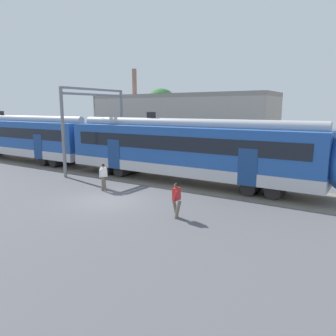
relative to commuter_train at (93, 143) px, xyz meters
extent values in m
plane|color=#515156|center=(7.32, -6.13, -2.25)|extent=(160.00, 160.00, 0.00)
cube|color=slate|center=(-2.48, 0.00, -2.25)|extent=(80.00, 4.40, 0.01)
cube|color=silver|center=(8.52, 0.00, -1.20)|extent=(18.00, 3.06, 0.70)
cube|color=#2351A3|center=(8.52, 0.00, 0.35)|extent=(18.00, 3.00, 2.40)
cube|color=black|center=(8.52, -1.51, 0.55)|extent=(16.56, 0.03, 0.90)
cube|color=navy|center=(13.47, -1.52, -0.50)|extent=(1.10, 0.04, 2.10)
cube|color=navy|center=(3.57, -1.52, -0.50)|extent=(1.10, 0.04, 2.10)
cylinder|color=#A4A4A9|center=(8.52, 0.00, 1.73)|extent=(17.64, 0.70, 0.70)
cube|color=black|center=(5.82, 0.00, 2.28)|extent=(0.70, 0.12, 0.40)
cylinder|color=black|center=(14.80, 0.00, -1.80)|extent=(0.90, 2.40, 0.90)
cylinder|color=black|center=(13.40, 0.00, -1.80)|extent=(0.90, 2.40, 0.90)
cylinder|color=black|center=(3.64, 0.00, -1.80)|extent=(0.90, 2.40, 0.90)
cylinder|color=black|center=(2.24, 0.00, -1.80)|extent=(0.90, 2.40, 0.90)
cube|color=silver|center=(-10.08, 0.00, -1.20)|extent=(18.00, 3.06, 0.70)
cube|color=#2351A3|center=(-10.08, 0.00, 0.35)|extent=(18.00, 3.00, 2.40)
cube|color=black|center=(-10.08, -1.51, 0.55)|extent=(16.56, 0.03, 0.90)
cube|color=navy|center=(-5.13, -1.52, -0.50)|extent=(1.10, 0.04, 2.10)
cylinder|color=#A4A4A9|center=(-10.08, 0.00, 1.73)|extent=(17.64, 0.70, 0.70)
cube|color=black|center=(-12.78, 0.00, 2.28)|extent=(0.70, 0.12, 0.40)
cylinder|color=black|center=(-3.80, 0.00, -1.80)|extent=(0.90, 2.40, 0.90)
cylinder|color=black|center=(-5.20, 0.00, -1.80)|extent=(0.90, 2.40, 0.90)
cylinder|color=#6B6051|center=(5.43, -4.45, -1.82)|extent=(0.38, 0.32, 0.87)
cylinder|color=#6B6051|center=(5.56, -4.75, -1.82)|extent=(0.38, 0.32, 0.87)
cube|color=silver|center=(5.49, -4.60, -1.11)|extent=(0.40, 0.43, 0.56)
cylinder|color=silver|center=(5.43, -4.83, -1.16)|extent=(0.25, 0.21, 0.52)
cylinder|color=silver|center=(5.55, -4.37, -1.16)|extent=(0.25, 0.21, 0.52)
sphere|color=tan|center=(5.47, -4.59, -0.72)|extent=(0.22, 0.22, 0.22)
sphere|color=black|center=(5.49, -4.60, -0.69)|extent=(0.20, 0.20, 0.20)
cylinder|color=#6B6051|center=(11.82, -6.48, -1.82)|extent=(0.36, 0.18, 0.87)
cylinder|color=#6B6051|center=(12.08, -6.68, -1.82)|extent=(0.36, 0.18, 0.87)
cube|color=red|center=(11.95, -6.58, -1.11)|extent=(0.27, 0.38, 0.56)
cylinder|color=red|center=(12.01, -6.80, -1.16)|extent=(0.25, 0.11, 0.52)
cylinder|color=red|center=(11.89, -6.35, -1.16)|extent=(0.25, 0.11, 0.52)
sphere|color=brown|center=(11.93, -6.58, -0.72)|extent=(0.22, 0.22, 0.22)
sphere|color=black|center=(11.95, -6.58, -0.69)|extent=(0.20, 0.20, 0.20)
cylinder|color=gray|center=(0.29, -3.20, 1.00)|extent=(0.24, 0.24, 6.50)
cylinder|color=gray|center=(0.29, 3.20, 1.00)|extent=(0.24, 0.24, 6.50)
cube|color=gray|center=(0.29, 0.00, 4.20)|extent=(0.20, 6.40, 0.16)
cube|color=gray|center=(0.29, 0.00, 3.80)|extent=(0.20, 6.40, 0.16)
cylinder|color=black|center=(0.29, 0.00, 3.20)|extent=(0.03, 0.03, 1.00)
cube|color=#B2A899|center=(2.20, 9.86, 0.75)|extent=(19.02, 5.00, 6.00)
cube|color=gray|center=(2.20, 9.86, 3.95)|extent=(19.02, 5.00, 0.40)
cylinder|color=#8C6656|center=(-3.50, 9.86, 5.35)|extent=(0.50, 0.50, 3.20)
cylinder|color=brown|center=(-1.30, 11.82, -0.16)|extent=(0.32, 0.32, 4.19)
sphere|color=#2D662D|center=(-1.30, 11.82, 3.16)|extent=(3.51, 3.51, 3.51)
camera|label=1|loc=(19.48, -18.93, 2.72)|focal=35.00mm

